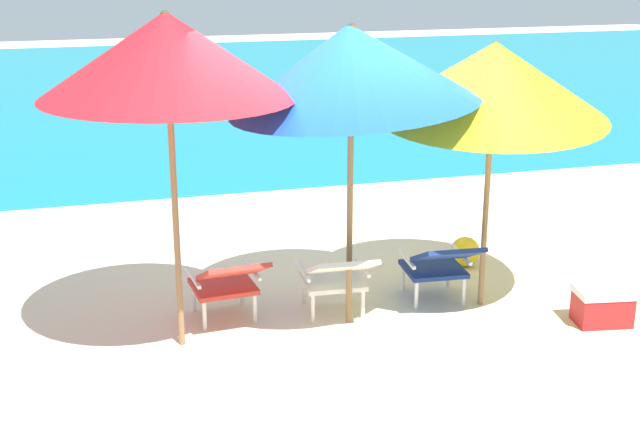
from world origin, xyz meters
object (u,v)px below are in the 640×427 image
at_px(lounge_chair_center, 337,275).
at_px(cooler_box, 603,305).
at_px(beach_ball, 465,252).
at_px(beach_umbrella_left, 167,56).
at_px(lounge_chair_left, 228,280).
at_px(beach_umbrella_center, 351,66).
at_px(beach_umbrella_right, 494,80).
at_px(lounge_chair_right, 440,263).

bearing_deg(lounge_chair_center, cooler_box, -18.15).
relative_size(lounge_chair_center, beach_ball, 3.00).
height_order(beach_ball, cooler_box, cooler_box).
bearing_deg(cooler_box, lounge_chair_center, 161.85).
bearing_deg(beach_umbrella_left, lounge_chair_left, 32.57).
bearing_deg(beach_umbrella_left, cooler_box, -9.18).
relative_size(beach_umbrella_left, beach_umbrella_center, 1.02).
relative_size(beach_umbrella_right, cooler_box, 5.00).
bearing_deg(lounge_chair_right, cooler_box, -31.94).
xyz_separation_m(lounge_chair_left, beach_umbrella_right, (2.25, -0.19, 1.61)).
bearing_deg(cooler_box, beach_umbrella_center, 163.58).
xyz_separation_m(beach_umbrella_left, beach_ball, (2.96, 1.01, -2.17)).
bearing_deg(beach_umbrella_right, beach_ball, 73.55).
height_order(lounge_chair_center, beach_umbrella_center, beach_umbrella_center).
bearing_deg(beach_umbrella_right, beach_umbrella_center, -177.93).
bearing_deg(beach_umbrella_center, lounge_chair_left, 166.74).
height_order(beach_umbrella_right, cooler_box, beach_umbrella_right).
xyz_separation_m(beach_ball, cooler_box, (0.54, -1.58, 0.01)).
relative_size(beach_umbrella_center, beach_ball, 8.57).
xyz_separation_m(beach_umbrella_center, cooler_box, (2.07, -0.61, -2.02)).
xyz_separation_m(lounge_chair_center, beach_umbrella_right, (1.34, -0.05, 1.61)).
bearing_deg(lounge_chair_center, beach_umbrella_center, -50.60).
distance_m(beach_umbrella_left, beach_ball, 3.81).
xyz_separation_m(lounge_chair_left, beach_ball, (2.53, 0.73, -0.25)).
bearing_deg(lounge_chair_center, beach_ball, 28.53).
relative_size(lounge_chair_left, lounge_chair_center, 1.01).
distance_m(lounge_chair_center, beach_ball, 1.85).
distance_m(beach_umbrella_right, cooler_box, 2.13).
height_order(lounge_chair_center, lounge_chair_right, same).
bearing_deg(beach_umbrella_right, lounge_chair_right, 167.45).
bearing_deg(beach_umbrella_right, cooler_box, -38.92).
distance_m(beach_umbrella_left, beach_umbrella_right, 2.71).
xyz_separation_m(lounge_chair_left, cooler_box, (3.07, -0.84, -0.24)).
relative_size(lounge_chair_left, beach_ball, 3.02).
bearing_deg(lounge_chair_left, beach_ball, 16.20).
height_order(lounge_chair_center, beach_ball, lounge_chair_center).
relative_size(beach_ball, cooler_box, 0.59).
relative_size(beach_umbrella_center, cooler_box, 5.03).
bearing_deg(beach_umbrella_center, beach_ball, 32.30).
xyz_separation_m(beach_umbrella_left, beach_umbrella_right, (2.69, 0.09, -0.30)).
relative_size(lounge_chair_left, cooler_box, 1.77).
xyz_separation_m(beach_umbrella_center, beach_umbrella_right, (1.26, 0.05, -0.17)).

